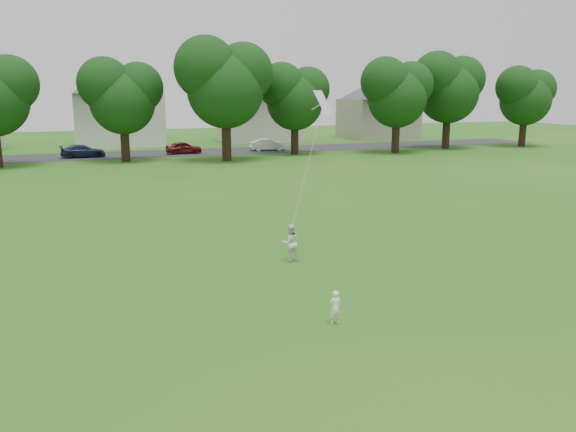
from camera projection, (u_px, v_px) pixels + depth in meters
name	position (u px, v px, depth m)	size (l,w,h in m)	color
ground	(296.00, 326.00, 13.74)	(160.00, 160.00, 0.00)	#1C5914
street	(129.00, 155.00, 52.07)	(90.00, 7.00, 0.01)	#2D2D30
toddler	(335.00, 307.00, 13.77)	(0.31, 0.21, 0.86)	white
older_boy	(290.00, 243.00, 18.92)	(0.62, 0.48, 1.28)	white
kite	(307.00, 170.00, 18.59)	(1.07, 0.94, 4.82)	silver
tree_row	(160.00, 84.00, 46.12)	(82.13, 9.41, 10.82)	black
parked_cars	(13.00, 153.00, 47.67)	(47.90, 2.05, 1.25)	black
house_row	(108.00, 100.00, 59.84)	(76.49, 13.00, 10.17)	silver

